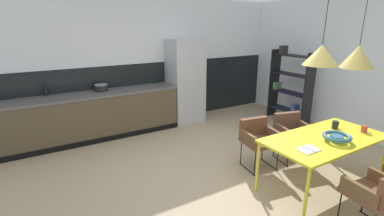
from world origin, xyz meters
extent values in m
plane|color=tan|center=(0.00, 0.00, 0.00)|extent=(8.58, 8.58, 0.00)
cube|color=black|center=(0.00, 2.85, 0.66)|extent=(6.60, 0.12, 1.33)
cube|color=silver|center=(0.00, 2.85, 1.99)|extent=(6.60, 0.12, 1.33)
cube|color=silver|center=(3.24, 0.00, 1.33)|extent=(0.12, 5.83, 2.65)
cube|color=#4E422D|center=(-1.39, 2.49, 0.42)|extent=(3.53, 0.60, 0.84)
cube|color=#595553|center=(-1.39, 2.49, 0.86)|extent=(3.56, 0.63, 0.04)
cube|color=black|center=(-1.39, 2.19, 0.05)|extent=(3.53, 0.01, 0.10)
cube|color=#ADAFB2|center=(0.75, 2.49, 0.91)|extent=(0.71, 0.60, 1.82)
cube|color=yellow|center=(0.98, -0.80, 0.71)|extent=(1.66, 0.83, 0.03)
cylinder|color=yellow|center=(0.19, -0.42, 0.35)|extent=(0.04, 0.04, 0.69)
cylinder|color=yellow|center=(1.77, -0.42, 0.35)|extent=(0.04, 0.04, 0.69)
cylinder|color=yellow|center=(0.19, -1.17, 0.35)|extent=(0.04, 0.04, 0.69)
cylinder|color=yellow|center=(1.77, -1.17, 0.35)|extent=(0.04, 0.04, 0.69)
cube|color=brown|center=(0.65, 0.02, 0.43)|extent=(0.55, 0.53, 0.06)
cube|color=brown|center=(0.68, 0.22, 0.60)|extent=(0.46, 0.15, 0.28)
cube|color=brown|center=(0.86, -0.02, 0.53)|extent=(0.11, 0.42, 0.14)
cube|color=brown|center=(0.43, 0.05, 0.53)|extent=(0.11, 0.42, 0.14)
cylinder|color=black|center=(0.81, -0.20, 0.20)|extent=(0.02, 0.02, 0.40)
cylinder|color=black|center=(0.42, -0.14, 0.20)|extent=(0.02, 0.02, 0.40)
cylinder|color=black|center=(0.87, 0.17, 0.20)|extent=(0.02, 0.02, 0.40)
cylinder|color=black|center=(0.48, 0.24, 0.20)|extent=(0.02, 0.02, 0.40)
cylinder|color=black|center=(0.84, -0.01, 0.01)|extent=(0.08, 0.41, 0.02)
cylinder|color=black|center=(0.45, 0.05, 0.01)|extent=(0.08, 0.41, 0.02)
cylinder|color=black|center=(1.19, -1.44, 0.20)|extent=(0.02, 0.02, 0.40)
cube|color=brown|center=(1.29, -0.06, 0.43)|extent=(0.58, 0.56, 0.06)
cube|color=brown|center=(1.33, 0.13, 0.60)|extent=(0.46, 0.19, 0.28)
cube|color=brown|center=(1.50, -0.11, 0.53)|extent=(0.15, 0.41, 0.14)
cube|color=brown|center=(1.07, -0.01, 0.53)|extent=(0.15, 0.41, 0.14)
cylinder|color=black|center=(1.43, -0.29, 0.20)|extent=(0.02, 0.02, 0.40)
cylinder|color=black|center=(1.05, -0.20, 0.20)|extent=(0.02, 0.02, 0.40)
cylinder|color=black|center=(1.53, 0.08, 0.20)|extent=(0.02, 0.02, 0.40)
cylinder|color=black|center=(1.14, 0.17, 0.20)|extent=(0.02, 0.02, 0.40)
cylinder|color=black|center=(1.48, -0.11, 0.01)|extent=(0.11, 0.41, 0.02)
cylinder|color=black|center=(1.09, -0.01, 0.01)|extent=(0.11, 0.41, 0.02)
cube|color=brown|center=(0.71, -1.56, 0.41)|extent=(0.53, 0.51, 0.06)
cube|color=brown|center=(0.50, -1.54, 0.51)|extent=(0.10, 0.42, 0.14)
cylinder|color=black|center=(0.54, -1.35, 0.19)|extent=(0.02, 0.02, 0.38)
cylinder|color=black|center=(0.93, -1.40, 0.19)|extent=(0.02, 0.02, 0.38)
cylinder|color=#33607F|center=(0.99, -0.93, 0.76)|extent=(0.16, 0.16, 0.07)
torus|color=#33647A|center=(0.99, -0.93, 0.78)|extent=(0.34, 0.34, 0.05)
cube|color=white|center=(0.41, -0.92, 0.73)|extent=(0.12, 0.18, 0.01)
cube|color=white|center=(0.54, -0.92, 0.73)|extent=(0.12, 0.18, 0.01)
cube|color=#334C8C|center=(0.47, -0.92, 0.74)|extent=(0.01, 0.18, 0.00)
cylinder|color=black|center=(1.37, -0.66, 0.78)|extent=(0.08, 0.08, 0.11)
torus|color=black|center=(1.43, -0.66, 0.78)|extent=(0.07, 0.01, 0.07)
cylinder|color=#B23D33|center=(1.59, -0.94, 0.77)|extent=(0.08, 0.08, 0.09)
torus|color=#B23D33|center=(1.64, -0.94, 0.77)|extent=(0.06, 0.01, 0.06)
cylinder|color=black|center=(-1.03, 2.60, 0.94)|extent=(0.24, 0.24, 0.12)
cylinder|color=gray|center=(-1.03, 2.60, 1.01)|extent=(0.25, 0.25, 0.01)
sphere|color=black|center=(-1.03, 2.60, 1.03)|extent=(0.02, 0.02, 0.02)
cylinder|color=black|center=(-1.98, 2.72, 0.98)|extent=(0.06, 0.06, 0.19)
cylinder|color=black|center=(-1.98, 2.72, 1.10)|extent=(0.03, 0.03, 0.05)
cube|color=black|center=(2.75, 1.78, 0.78)|extent=(0.30, 0.03, 1.57)
cube|color=black|center=(2.75, 0.82, 0.78)|extent=(0.30, 0.03, 1.57)
cube|color=black|center=(2.75, 1.30, 0.25)|extent=(0.30, 0.93, 0.02)
cube|color=#334C8C|center=(2.75, 1.11, 0.34)|extent=(0.18, 0.10, 0.16)
cube|color=black|center=(2.75, 1.30, 0.66)|extent=(0.30, 0.93, 0.02)
cube|color=#4C7F4C|center=(2.75, 1.68, 0.74)|extent=(0.18, 0.10, 0.15)
cube|color=black|center=(2.75, 1.30, 1.06)|extent=(0.30, 0.93, 0.02)
cube|color=black|center=(2.75, 1.30, 1.47)|extent=(0.30, 0.93, 0.02)
cube|color=#262628|center=(2.75, 1.59, 1.57)|extent=(0.18, 0.10, 0.18)
cylinder|color=black|center=(0.65, -0.80, 2.25)|extent=(0.01, 0.01, 0.70)
cone|color=tan|center=(0.65, -0.80, 1.79)|extent=(0.39, 0.39, 0.23)
cylinder|color=black|center=(1.31, -0.84, 2.24)|extent=(0.01, 0.01, 0.73)
cone|color=tan|center=(1.31, -0.84, 1.74)|extent=(0.40, 0.40, 0.28)
camera|label=1|loc=(-2.19, -2.76, 2.13)|focal=25.99mm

